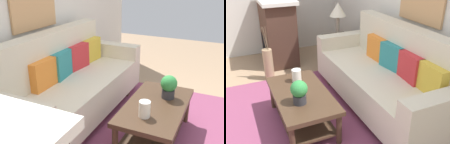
% 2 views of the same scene
% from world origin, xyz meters
% --- Properties ---
extents(wall_back, '(5.29, 0.10, 2.70)m').
position_xyz_m(wall_back, '(0.00, 2.05, 1.35)').
color(wall_back, silver).
rests_on(wall_back, ground_plane).
extents(area_rug, '(2.70, 2.16, 0.01)m').
position_xyz_m(area_rug, '(0.00, 0.50, 0.01)').
color(area_rug, '#843D5B').
rests_on(area_rug, ground_plane).
extents(couch, '(2.24, 0.84, 1.08)m').
position_xyz_m(couch, '(-0.00, 1.52, 0.43)').
color(couch, beige).
rests_on(couch, ground_plane).
extents(throw_pillow_orange, '(0.36, 0.13, 0.32)m').
position_xyz_m(throw_pillow_orange, '(-0.35, 1.64, 0.68)').
color(throw_pillow_orange, orange).
rests_on(throw_pillow_orange, couch).
extents(throw_pillow_teal, '(0.37, 0.17, 0.32)m').
position_xyz_m(throw_pillow_teal, '(-0.00, 1.64, 0.68)').
color(throw_pillow_teal, teal).
rests_on(throw_pillow_teal, couch).
extents(throw_pillow_crimson, '(0.37, 0.16, 0.32)m').
position_xyz_m(throw_pillow_crimson, '(0.35, 1.64, 0.68)').
color(throw_pillow_crimson, red).
rests_on(throw_pillow_crimson, couch).
extents(throw_pillow_mustard, '(0.37, 0.14, 0.32)m').
position_xyz_m(throw_pillow_mustard, '(0.70, 1.64, 0.68)').
color(throw_pillow_mustard, gold).
rests_on(throw_pillow_mustard, couch).
extents(coffee_table, '(1.10, 0.60, 0.43)m').
position_xyz_m(coffee_table, '(-0.03, 0.44, 0.31)').
color(coffee_table, '#422D1E').
rests_on(coffee_table, ground_plane).
extents(tabletop_vase, '(0.11, 0.11, 0.16)m').
position_xyz_m(tabletop_vase, '(-0.31, 0.47, 0.51)').
color(tabletop_vase, white).
rests_on(tabletop_vase, coffee_table).
extents(potted_plant_tabletop, '(0.18, 0.18, 0.26)m').
position_xyz_m(potted_plant_tabletop, '(0.18, 0.37, 0.57)').
color(potted_plant_tabletop, '#2D2D33').
rests_on(potted_plant_tabletop, coffee_table).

